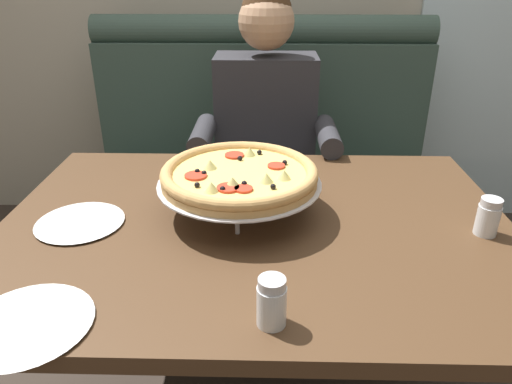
% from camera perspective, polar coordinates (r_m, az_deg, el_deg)
% --- Properties ---
extents(booth_bench, '(1.58, 0.78, 1.13)m').
position_cam_1_polar(booth_bench, '(2.24, 0.62, 1.01)').
color(booth_bench, '#384C42').
rests_on(booth_bench, ground_plane).
extents(dining_table, '(1.34, 0.96, 0.73)m').
position_cam_1_polar(dining_table, '(1.28, 0.01, -6.63)').
color(dining_table, '#4C331E').
rests_on(dining_table, ground_plane).
extents(diner_main, '(0.54, 0.64, 1.27)m').
position_cam_1_polar(diner_main, '(1.88, 1.11, 6.22)').
color(diner_main, '#2D3342').
rests_on(diner_main, ground_plane).
extents(pizza, '(0.43, 0.43, 0.14)m').
position_cam_1_polar(pizza, '(1.24, -2.01, 1.98)').
color(pizza, silver).
rests_on(pizza, dining_table).
extents(shaker_parmesan, '(0.06, 0.06, 0.10)m').
position_cam_1_polar(shaker_parmesan, '(0.90, 1.89, -13.45)').
color(shaker_parmesan, white).
rests_on(shaker_parmesan, dining_table).
extents(shaker_oregano, '(0.06, 0.06, 0.10)m').
position_cam_1_polar(shaker_oregano, '(1.30, 26.11, -2.97)').
color(shaker_oregano, white).
rests_on(shaker_oregano, dining_table).
extents(plate_near_left, '(0.24, 0.24, 0.02)m').
position_cam_1_polar(plate_near_left, '(1.01, -25.93, -13.87)').
color(plate_near_left, white).
rests_on(plate_near_left, dining_table).
extents(plate_near_right, '(0.23, 0.23, 0.02)m').
position_cam_1_polar(plate_near_right, '(1.31, -20.46, -3.21)').
color(plate_near_right, white).
rests_on(plate_near_right, dining_table).
extents(patio_chair, '(0.40, 0.40, 0.86)m').
position_cam_1_polar(patio_chair, '(3.74, 22.82, 11.26)').
color(patio_chair, black).
rests_on(patio_chair, ground_plane).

